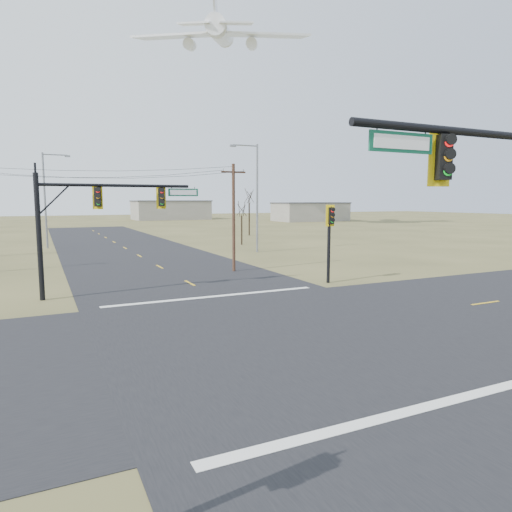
{
  "coord_description": "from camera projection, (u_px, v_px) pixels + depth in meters",
  "views": [
    {
      "loc": [
        -8.5,
        -15.6,
        5.24
      ],
      "look_at": [
        -0.58,
        1.0,
        3.0
      ],
      "focal_mm": 32.0,
      "sensor_mm": 36.0,
      "label": 1
    }
  ],
  "objects": [
    {
      "name": "pedestal_signal_ne",
      "position": [
        330.0,
        228.0,
        28.73
      ],
      "size": [
        0.66,
        0.59,
        5.0
      ],
      "rotation": [
        0.0,
        0.0,
        -0.35
      ],
      "color": "black",
      "rests_on": "ground"
    },
    {
      "name": "stop_bar_far",
      "position": [
        215.0,
        296.0,
        24.96
      ],
      "size": [
        12.0,
        0.4,
        0.01
      ],
      "primitive_type": "cube",
      "color": "silver",
      "rests_on": "road_ns"
    },
    {
      "name": "ground",
      "position": [
        280.0,
        332.0,
        18.24
      ],
      "size": [
        320.0,
        320.0,
        0.0
      ],
      "primitive_type": "plane",
      "color": "olive",
      "rests_on": "ground"
    },
    {
      "name": "jet_airliner",
      "position": [
        221.0,
        33.0,
        84.92
      ],
      "size": [
        29.09,
        29.67,
        13.83
      ],
      "rotation": [
        0.0,
        -0.22,
        1.1
      ],
      "color": "white"
    },
    {
      "name": "streetlight_c",
      "position": [
        47.0,
        195.0,
        49.92
      ],
      "size": [
        2.9,
        0.31,
        10.43
      ],
      "rotation": [
        0.0,
        0.0,
        -0.08
      ],
      "color": "gray",
      "rests_on": "ground"
    },
    {
      "name": "bare_tree_c",
      "position": [
        242.0,
        209.0,
        54.03
      ],
      "size": [
        2.85,
        2.85,
        5.47
      ],
      "rotation": [
        0.0,
        0.0,
        -0.27
      ],
      "color": "black",
      "rests_on": "ground"
    },
    {
      "name": "warehouse_mid",
      "position": [
        171.0,
        210.0,
        127.18
      ],
      "size": [
        20.0,
        12.0,
        5.0
      ],
      "primitive_type": "cube",
      "color": "gray",
      "rests_on": "ground"
    },
    {
      "name": "streetlight_a",
      "position": [
        255.0,
        192.0,
        45.82
      ],
      "size": [
        3.02,
        0.32,
        10.84
      ],
      "rotation": [
        0.0,
        0.0,
        -0.08
      ],
      "color": "gray",
      "rests_on": "ground"
    },
    {
      "name": "bare_tree_d",
      "position": [
        249.0,
        196.0,
        68.47
      ],
      "size": [
        3.32,
        3.32,
        7.42
      ],
      "rotation": [
        0.0,
        0.0,
        0.2
      ],
      "color": "black",
      "rests_on": "ground"
    },
    {
      "name": "stop_bar_near",
      "position": [
        421.0,
        408.0,
        11.52
      ],
      "size": [
        12.0,
        0.4,
        0.01
      ],
      "primitive_type": "cube",
      "color": "silver",
      "rests_on": "road_ns"
    },
    {
      "name": "warehouse_right",
      "position": [
        310.0,
        212.0,
        117.63
      ],
      "size": [
        18.0,
        10.0,
        4.5
      ],
      "primitive_type": "cube",
      "color": "gray",
      "rests_on": "ground"
    },
    {
      "name": "mast_arm_far",
      "position": [
        100.0,
        208.0,
        24.89
      ],
      "size": [
        8.83,
        0.6,
        6.67
      ],
      "rotation": [
        0.0,
        0.0,
        -0.43
      ],
      "color": "black",
      "rests_on": "ground"
    },
    {
      "name": "utility_pole_near",
      "position": [
        234.0,
        215.0,
        33.51
      ],
      "size": [
        1.94,
        0.23,
        7.9
      ],
      "rotation": [
        0.0,
        0.0,
        0.06
      ],
      "color": "#4C3020",
      "rests_on": "ground"
    },
    {
      "name": "road_ew",
      "position": [
        280.0,
        332.0,
        18.24
      ],
      "size": [
        160.0,
        14.0,
        0.02
      ],
      "primitive_type": "cube",
      "color": "black",
      "rests_on": "ground"
    },
    {
      "name": "road_ns",
      "position": [
        280.0,
        332.0,
        18.24
      ],
      "size": [
        14.0,
        160.0,
        0.02
      ],
      "primitive_type": "cube",
      "color": "black",
      "rests_on": "ground"
    }
  ]
}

